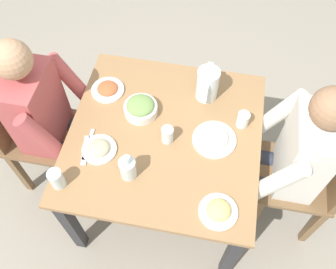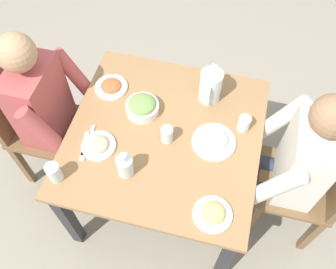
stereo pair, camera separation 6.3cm
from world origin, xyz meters
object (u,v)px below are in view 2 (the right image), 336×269
object	(u,v)px
diner_far	(282,163)
salad_bowl	(142,106)
plate_beans	(98,145)
diner_near	(59,113)
chair_near	(33,120)
water_glass_center	(54,173)
water_glass_near_left	(244,123)
plate_yoghurt	(214,141)
chair_far	(313,184)
water_pitcher	(210,86)
oil_carafe	(125,166)
dining_table	(165,144)
water_glass_far_right	(167,135)
plate_rice_curry	(111,86)
plate_fries	(213,214)

from	to	relation	value
diner_far	salad_bowl	xyz separation A→B (m)	(-0.10, -0.77, 0.09)
plate_beans	diner_near	bearing A→B (deg)	-119.71
chair_near	water_glass_center	world-z (taller)	chair_near
diner_near	chair_near	bearing A→B (deg)	-90.00
water_glass_near_left	plate_beans	bearing A→B (deg)	-66.96
plate_yoghurt	water_glass_near_left	distance (m)	0.18
chair_far	water_pitcher	world-z (taller)	water_pitcher
water_pitcher	salad_bowl	world-z (taller)	water_pitcher
plate_beans	plate_yoghurt	xyz separation A→B (m)	(-0.17, 0.56, 0.00)
chair_far	water_glass_center	xyz separation A→B (m)	(0.38, -1.26, 0.25)
plate_beans	oil_carafe	world-z (taller)	oil_carafe
dining_table	salad_bowl	world-z (taller)	salad_bowl
water_glass_center	diner_far	bearing A→B (deg)	109.96
chair_far	water_glass_far_right	size ratio (longest dim) A/B	9.39
diner_far	oil_carafe	xyz separation A→B (m)	(0.27, -0.74, 0.11)
dining_table	plate_rice_curry	distance (m)	0.45
diner_near	plate_fries	distance (m)	1.02
water_glass_center	plate_fries	bearing A→B (deg)	90.05
diner_near	plate_beans	distance (m)	0.36
water_glass_far_right	salad_bowl	bearing A→B (deg)	-129.85
chair_far	plate_fries	size ratio (longest dim) A/B	4.96
plate_beans	plate_yoghurt	size ratio (longest dim) A/B	0.78
plate_fries	plate_yoghurt	world-z (taller)	plate_yoghurt
chair_near	chair_far	xyz separation A→B (m)	(0.01, 1.64, 0.00)
plate_yoghurt	water_glass_far_right	xyz separation A→B (m)	(0.04, -0.24, 0.03)
water_glass_far_right	water_glass_center	world-z (taller)	water_glass_center
chair_near	water_pitcher	distance (m)	1.07
salad_bowl	water_glass_far_right	distance (m)	0.22
dining_table	diner_far	xyz separation A→B (m)	(-0.01, 0.61, 0.05)
chair_near	water_glass_near_left	world-z (taller)	chair_near
chair_near	plate_rice_curry	world-z (taller)	chair_near
chair_far	water_pitcher	size ratio (longest dim) A/B	4.72
salad_bowl	plate_beans	size ratio (longest dim) A/B	1.02
salad_bowl	plate_rice_curry	xyz separation A→B (m)	(-0.11, -0.22, -0.03)
chair_near	plate_yoghurt	xyz separation A→B (m)	(0.01, 1.08, 0.22)
salad_bowl	oil_carafe	distance (m)	0.37
water_pitcher	water_glass_far_right	bearing A→B (deg)	-25.64
water_pitcher	water_glass_center	world-z (taller)	water_pitcher
plate_rice_curry	oil_carafe	xyz separation A→B (m)	(0.48, 0.24, 0.04)
diner_near	water_glass_near_left	world-z (taller)	diner_near
water_pitcher	salad_bowl	distance (m)	0.38
water_glass_near_left	oil_carafe	world-z (taller)	oil_carafe
dining_table	oil_carafe	world-z (taller)	oil_carafe
chair_far	water_glass_far_right	xyz separation A→B (m)	(0.04, -0.80, 0.25)
diner_far	water_glass_center	world-z (taller)	diner_far
dining_table	chair_far	bearing A→B (deg)	90.93
diner_far	water_glass_center	distance (m)	1.12
plate_fries	chair_near	bearing A→B (deg)	-108.90
water_glass_near_left	chair_near	bearing A→B (deg)	-84.46
plate_fries	water_glass_near_left	world-z (taller)	water_glass_near_left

